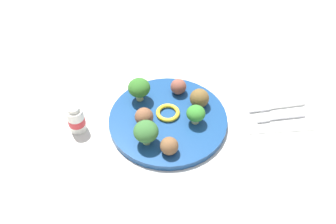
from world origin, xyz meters
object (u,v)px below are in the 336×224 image
at_px(meatball_mid_right, 169,146).
at_px(pepper_ring_front_left, 166,113).
at_px(plate, 168,120).
at_px(meatball_front_right, 144,117).
at_px(broccoli_floret_far_rim, 196,114).
at_px(napkin, 278,113).
at_px(knife, 274,106).
at_px(broccoli_floret_back_right, 146,132).
at_px(fork, 277,117).
at_px(broccoli_floret_center, 139,88).
at_px(meatball_back_right, 199,98).
at_px(meatball_far_rim, 178,87).
at_px(yogurt_bottle, 76,119).

distance_m(meatball_mid_right, pepper_ring_front_left, 0.11).
height_order(plate, meatball_front_right, meatball_front_right).
height_order(plate, pepper_ring_front_left, pepper_ring_front_left).
distance_m(broccoli_floret_far_rim, meatball_mid_right, 0.11).
xyz_separation_m(meatball_mid_right, napkin, (-0.27, -0.12, -0.03)).
bearing_deg(meatball_front_right, knife, -170.39).
bearing_deg(meatball_front_right, broccoli_floret_back_right, 95.73).
relative_size(meatball_front_right, fork, 0.36).
xyz_separation_m(plate, broccoli_floret_far_rim, (-0.06, 0.01, 0.04)).
relative_size(broccoli_floret_center, broccoli_floret_back_right, 1.02).
height_order(broccoli_floret_center, napkin, broccoli_floret_center).
height_order(meatball_front_right, fork, meatball_front_right).
bearing_deg(knife, broccoli_floret_center, -4.43).
height_order(meatball_back_right, napkin, meatball_back_right).
height_order(broccoli_floret_back_right, fork, broccoli_floret_back_right).
bearing_deg(meatball_front_right, pepper_ring_front_left, -152.04).
xyz_separation_m(pepper_ring_front_left, napkin, (-0.27, -0.01, -0.02)).
bearing_deg(napkin, meatball_far_rim, -14.94).
bearing_deg(yogurt_bottle, plate, -176.01).
distance_m(broccoli_floret_center, pepper_ring_front_left, 0.09).
distance_m(meatball_far_rim, pepper_ring_front_left, 0.08).
distance_m(broccoli_floret_center, meatball_back_right, 0.15).
xyz_separation_m(plate, yogurt_bottle, (0.21, 0.01, 0.03)).
height_order(broccoli_floret_back_right, knife, broccoli_floret_back_right).
distance_m(meatball_far_rim, yogurt_bottle, 0.26).
xyz_separation_m(meatball_front_right, knife, (-0.32, -0.05, -0.03)).
height_order(knife, yogurt_bottle, yogurt_bottle).
distance_m(plate, fork, 0.26).
relative_size(broccoli_floret_far_rim, meatball_back_right, 1.01).
relative_size(broccoli_floret_far_rim, pepper_ring_front_left, 0.82).
xyz_separation_m(broccoli_floret_far_rim, fork, (-0.20, -0.02, -0.04)).
bearing_deg(knife, meatball_mid_right, 27.81).
bearing_deg(plate, yogurt_bottle, 3.99).
distance_m(fork, knife, 0.04).
height_order(pepper_ring_front_left, knife, pepper_ring_front_left).
xyz_separation_m(pepper_ring_front_left, knife, (-0.27, -0.03, -0.01)).
bearing_deg(napkin, plate, 4.58).
xyz_separation_m(broccoli_floret_far_rim, yogurt_bottle, (0.27, 0.00, -0.01)).
height_order(broccoli_floret_center, meatball_back_right, broccoli_floret_center).
bearing_deg(broccoli_floret_far_rim, knife, -164.95).
distance_m(broccoli_floret_far_rim, meatball_far_rim, 0.11).
relative_size(broccoli_floret_center, meatball_front_right, 1.40).
xyz_separation_m(broccoli_floret_far_rim, meatball_far_rim, (0.03, -0.10, -0.01)).
relative_size(meatball_mid_right, meatball_back_right, 0.86).
bearing_deg(meatball_back_right, broccoli_floret_center, -9.40).
bearing_deg(broccoli_floret_center, meatball_mid_right, 112.05).
xyz_separation_m(meatball_front_right, meatball_mid_right, (-0.05, 0.08, -0.00)).
bearing_deg(meatball_back_right, broccoli_floret_far_rim, 76.51).
distance_m(meatball_mid_right, knife, 0.30).
bearing_deg(napkin, broccoli_floret_center, -7.18).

